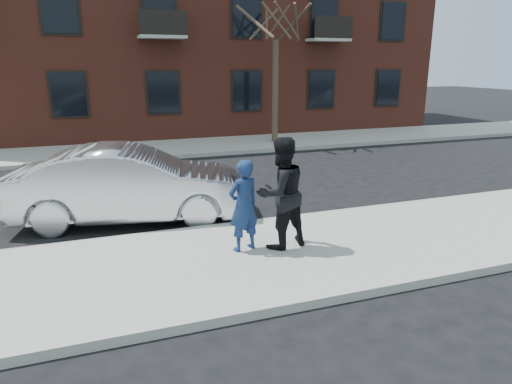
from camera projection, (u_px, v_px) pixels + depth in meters
name	position (u px, v px, depth m)	size (l,w,h in m)	color
ground	(271.00, 255.00, 8.46)	(100.00, 100.00, 0.00)	black
near_sidewalk	(276.00, 257.00, 8.21)	(50.00, 3.50, 0.15)	gray
near_curb	(245.00, 225.00, 9.84)	(50.00, 0.10, 0.15)	#999691
far_sidewalk	(170.00, 148.00, 18.63)	(50.00, 3.50, 0.15)	gray
far_curb	(178.00, 156.00, 17.00)	(50.00, 0.10, 0.15)	#999691
apartment_building	(181.00, 9.00, 23.73)	(24.30, 10.30, 12.30)	maroon
street_tree	(276.00, 9.00, 18.37)	(3.60, 3.60, 6.80)	#3A2E22
silver_sedan	(131.00, 185.00, 10.08)	(1.78, 5.12, 1.69)	silver
man_hoodie	(244.00, 206.00, 8.11)	(0.70, 0.56, 1.68)	navy
man_peacoat	(281.00, 193.00, 8.22)	(1.14, 0.98, 2.04)	black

